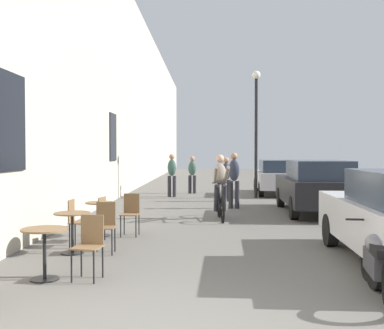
% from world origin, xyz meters
% --- Properties ---
extents(building_facade_left, '(0.54, 68.00, 8.89)m').
position_xyz_m(building_facade_left, '(-3.45, 14.00, 4.44)').
color(building_facade_left, '#B7AD99').
rests_on(building_facade_left, ground_plane).
extents(cafe_table_near, '(0.64, 0.64, 0.72)m').
position_xyz_m(cafe_table_near, '(-2.08, 2.14, 0.52)').
color(cafe_table_near, black).
rests_on(cafe_table_near, ground_plane).
extents(cafe_chair_near_toward_street, '(0.43, 0.43, 0.89)m').
position_xyz_m(cafe_chair_near_toward_street, '(-1.47, 2.21, 0.52)').
color(cafe_chair_near_toward_street, black).
rests_on(cafe_chair_near_toward_street, ground_plane).
extents(cafe_table_mid, '(0.64, 0.64, 0.72)m').
position_xyz_m(cafe_table_mid, '(-2.18, 3.84, 0.52)').
color(cafe_table_mid, black).
rests_on(cafe_table_mid, ground_plane).
extents(cafe_chair_mid_toward_street, '(0.39, 0.39, 0.89)m').
position_xyz_m(cafe_chair_mid_toward_street, '(-1.62, 3.91, 0.52)').
color(cafe_chair_mid_toward_street, black).
rests_on(cafe_chair_mid_toward_street, ground_plane).
extents(cafe_chair_mid_toward_wall, '(0.39, 0.39, 0.89)m').
position_xyz_m(cafe_chair_mid_toward_wall, '(-2.26, 4.39, 0.52)').
color(cafe_chair_mid_toward_wall, black).
rests_on(cafe_chair_mid_toward_wall, ground_plane).
extents(cafe_table_far, '(0.64, 0.64, 0.72)m').
position_xyz_m(cafe_table_far, '(-2.06, 5.53, 0.52)').
color(cafe_table_far, black).
rests_on(cafe_table_far, ground_plane).
extents(cafe_chair_far_toward_street, '(0.40, 0.40, 0.89)m').
position_xyz_m(cafe_chair_far_toward_street, '(-1.43, 5.61, 0.52)').
color(cafe_chair_far_toward_street, black).
rests_on(cafe_chair_far_toward_street, ground_plane).
extents(cafe_chair_far_toward_wall, '(0.44, 0.44, 0.89)m').
position_xyz_m(cafe_chair_far_toward_wall, '(-1.99, 4.92, 0.52)').
color(cafe_chair_far_toward_wall, black).
rests_on(cafe_chair_far_toward_wall, ground_plane).
extents(cyclist_on_bicycle, '(0.52, 1.76, 1.74)m').
position_xyz_m(cyclist_on_bicycle, '(0.55, 8.12, 0.81)').
color(cyclist_on_bicycle, black).
rests_on(cyclist_on_bicycle, ground_plane).
extents(pedestrian_near, '(0.36, 0.27, 1.76)m').
position_xyz_m(pedestrian_near, '(1.05, 10.46, 0.99)').
color(pedestrian_near, '#26262D').
rests_on(pedestrian_near, ground_plane).
extents(pedestrian_mid, '(0.37, 0.29, 1.59)m').
position_xyz_m(pedestrian_mid, '(0.88, 12.54, 0.89)').
color(pedestrian_mid, '#26262D').
rests_on(pedestrian_mid, ground_plane).
extents(pedestrian_far, '(0.34, 0.24, 1.70)m').
position_xyz_m(pedestrian_far, '(-1.19, 14.14, 0.96)').
color(pedestrian_far, '#26262D').
rests_on(pedestrian_far, ground_plane).
extents(pedestrian_furthest, '(0.35, 0.26, 1.59)m').
position_xyz_m(pedestrian_furthest, '(-0.43, 15.71, 0.89)').
color(pedestrian_furthest, '#26262D').
rests_on(pedestrian_furthest, ground_plane).
extents(street_lamp, '(0.32, 0.32, 4.90)m').
position_xyz_m(street_lamp, '(2.09, 13.86, 3.11)').
color(street_lamp, black).
rests_on(street_lamp, ground_plane).
extents(parked_car_second, '(1.96, 4.40, 1.54)m').
position_xyz_m(parked_car_second, '(3.34, 9.31, 0.80)').
color(parked_car_second, black).
rests_on(parked_car_second, ground_plane).
extents(parked_car_third, '(1.83, 4.10, 1.44)m').
position_xyz_m(parked_car_third, '(3.14, 15.41, 0.75)').
color(parked_car_third, '#B7B7BC').
rests_on(parked_car_third, ground_plane).
extents(parked_motorcycle, '(0.62, 2.14, 0.92)m').
position_xyz_m(parked_motorcycle, '(2.33, 1.59, 0.40)').
color(parked_motorcycle, black).
rests_on(parked_motorcycle, ground_plane).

